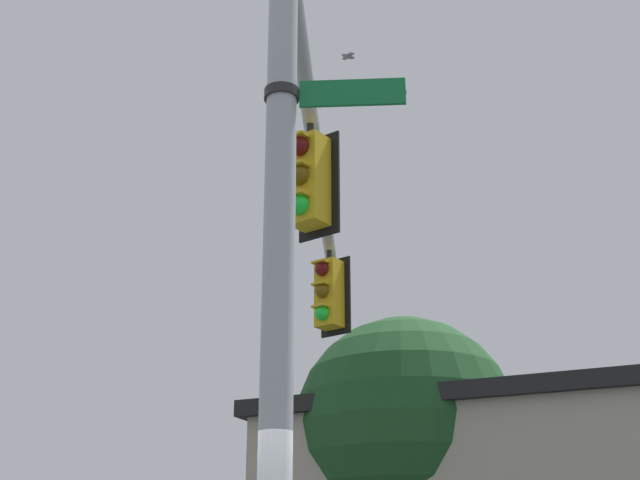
# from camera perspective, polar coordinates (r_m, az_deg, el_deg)

# --- Properties ---
(signal_pole) EXTENTS (0.23, 0.23, 7.18)m
(signal_pole) POSITION_cam_1_polar(r_m,az_deg,el_deg) (6.18, -2.70, -2.25)
(signal_pole) COLOR #ADB2B7
(signal_pole) RESTS_ON ground
(mast_arm) EXTENTS (4.25, 6.34, 0.19)m
(mast_arm) POSITION_cam_1_polar(r_m,az_deg,el_deg) (10.75, -0.32, 5.83)
(mast_arm) COLOR #ADB2B7
(traffic_light_nearest_pole) EXTENTS (0.54, 0.49, 1.31)m
(traffic_light_nearest_pole) POSITION_cam_1_polar(r_m,az_deg,el_deg) (9.66, -0.73, 3.90)
(traffic_light_nearest_pole) COLOR black
(traffic_light_mid_inner) EXTENTS (0.54, 0.49, 1.31)m
(traffic_light_mid_inner) POSITION_cam_1_polar(r_m,az_deg,el_deg) (13.40, 0.55, -3.47)
(traffic_light_mid_inner) COLOR black
(street_name_sign) EXTENTS (0.93, 0.67, 0.22)m
(street_name_sign) POSITION_cam_1_polar(r_m,az_deg,el_deg) (6.77, -0.25, 9.42)
(street_name_sign) COLOR #147238
(bird_flying) EXTENTS (0.26, 0.20, 0.09)m
(bird_flying) POSITION_cam_1_polar(r_m,az_deg,el_deg) (12.09, 1.83, 11.80)
(bird_flying) COLOR gray
(tree_by_storefront) EXTENTS (4.13, 4.13, 6.33)m
(tree_by_storefront) POSITION_cam_1_polar(r_m,az_deg,el_deg) (16.74, 5.57, -12.03)
(tree_by_storefront) COLOR #4C3823
(tree_by_storefront) RESTS_ON ground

